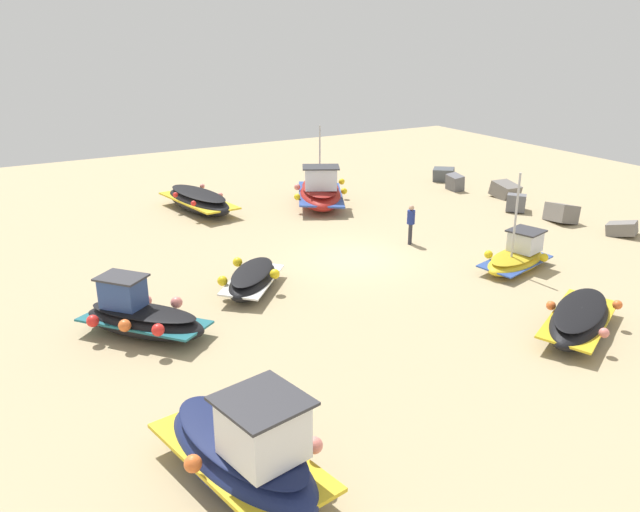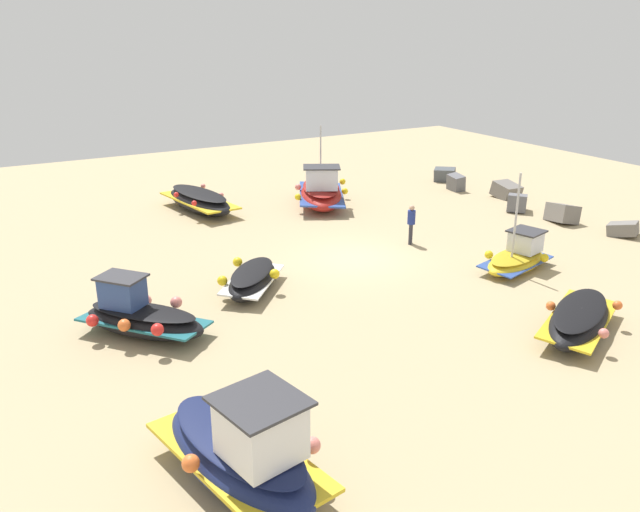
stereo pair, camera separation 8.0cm
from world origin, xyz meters
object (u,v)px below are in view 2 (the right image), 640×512
object	(u,v)px
fishing_boat_5	(321,192)
fishing_boat_6	(141,317)
fishing_boat_4	(242,451)
fishing_boat_3	(252,279)
fishing_boat_2	(579,319)
person_walking	(411,222)
fishing_boat_1	(518,257)
fishing_boat_0	(199,200)

from	to	relation	value
fishing_boat_5	fishing_boat_6	size ratio (longest dim) A/B	1.36
fishing_boat_4	fishing_boat_6	bearing A→B (deg)	168.94
fishing_boat_3	fishing_boat_4	size ratio (longest dim) A/B	0.73
fishing_boat_2	fishing_boat_5	world-z (taller)	fishing_boat_5
fishing_boat_5	fishing_boat_6	distance (m)	14.99
fishing_boat_6	person_walking	world-z (taller)	fishing_boat_6
fishing_boat_2	person_walking	xyz separation A→B (m)	(-8.89, 0.71, 0.50)
fishing_boat_1	fishing_boat_2	bearing A→B (deg)	-131.54
fishing_boat_1	fishing_boat_3	size ratio (longest dim) A/B	1.12
fishing_boat_3	person_walking	xyz separation A→B (m)	(-1.29, 7.62, 0.52)
fishing_boat_6	fishing_boat_2	bearing A→B (deg)	-158.90
fishing_boat_3	fishing_boat_5	xyz separation A→B (m)	(-8.24, 7.41, 0.26)
fishing_boat_4	person_walking	size ratio (longest dim) A/B	2.78
person_walking	fishing_boat_3	bearing A→B (deg)	-124.23
fishing_boat_3	fishing_boat_1	bearing A→B (deg)	-65.62
fishing_boat_3	person_walking	bearing A→B (deg)	-38.31
fishing_boat_1	fishing_boat_2	distance (m)	5.20
fishing_boat_0	fishing_boat_1	size ratio (longest dim) A/B	1.41
fishing_boat_3	person_walking	distance (m)	7.75
fishing_boat_1	fishing_boat_5	world-z (taller)	fishing_boat_5
fishing_boat_5	person_walking	xyz separation A→B (m)	(6.95, 0.21, 0.26)
fishing_boat_1	fishing_boat_4	world-z (taller)	fishing_boat_1
fishing_boat_2	person_walking	distance (m)	8.93
fishing_boat_4	fishing_boat_5	bearing A→B (deg)	134.93
fishing_boat_1	fishing_boat_4	bearing A→B (deg)	-171.28
fishing_boat_2	fishing_boat_4	size ratio (longest dim) A/B	0.95
fishing_boat_0	fishing_boat_5	size ratio (longest dim) A/B	0.97
fishing_boat_4	fishing_boat_5	world-z (taller)	fishing_boat_5
fishing_boat_5	fishing_boat_3	bearing A→B (deg)	-13.89
fishing_boat_5	fishing_boat_6	xyz separation A→B (m)	(9.60, -11.51, -0.12)
fishing_boat_2	fishing_boat_4	bearing A→B (deg)	-20.78
fishing_boat_2	fishing_boat_3	distance (m)	10.27
fishing_boat_1	fishing_boat_3	world-z (taller)	fishing_boat_1
fishing_boat_6	person_walking	distance (m)	12.02
fishing_boat_1	fishing_boat_3	bearing A→B (deg)	147.64
fishing_boat_0	fishing_boat_6	xyz separation A→B (m)	(11.62, -5.93, 0.03)
fishing_boat_3	fishing_boat_0	bearing A→B (deg)	31.95
fishing_boat_3	fishing_boat_6	distance (m)	4.32
fishing_boat_6	fishing_boat_4	bearing A→B (deg)	140.44
fishing_boat_5	fishing_boat_6	world-z (taller)	fishing_boat_5
fishing_boat_0	fishing_boat_4	world-z (taller)	fishing_boat_4
fishing_boat_0	fishing_boat_4	size ratio (longest dim) A/B	1.15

